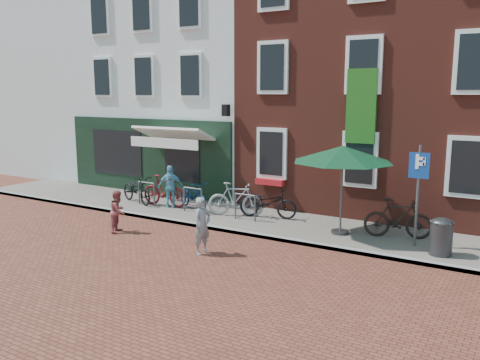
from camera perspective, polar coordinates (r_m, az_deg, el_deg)
The scene contains 17 objects.
ground at distance 14.83m, azimuth -3.45°, elevation -5.71°, with size 80.00×80.00×0.00m, color brown.
sidewalk at distance 15.56m, azimuth 2.74°, elevation -4.76°, with size 24.00×3.00×0.10m, color slate.
building_stucco at distance 22.88m, azimuth -4.01°, elevation 11.22°, with size 8.00×8.00×9.00m, color silver.
building_brick_mid at distance 19.75m, azimuth 13.29°, elevation 12.62°, with size 6.00×8.00×10.00m, color maroon.
filler_left at distance 27.86m, azimuth -16.98°, elevation 10.60°, with size 7.00×8.00×9.00m, color silver.
litter_bin at distance 13.11m, azimuth 22.02°, elevation -5.81°, with size 0.54×0.54×0.99m.
parking_sign at distance 13.37m, azimuth 19.71°, elevation -0.09°, with size 0.50×0.07×2.61m.
parasol at distance 13.92m, azimuth 11.68°, elevation 3.28°, with size 2.80×2.80×2.57m.
woman at distance 12.55m, azimuth -4.34°, elevation -5.23°, with size 0.53×0.35×1.45m, color gray.
boy at distance 14.90m, azimuth -13.75°, elevation -3.49°, with size 0.59×0.46×1.22m, color #9E4646.
cafe_person at distance 17.23m, azimuth -7.92°, elevation -0.74°, with size 0.85×0.35×1.45m, color #64B0C5.
bicycle_0 at distance 18.18m, azimuth -11.72°, elevation -1.06°, with size 0.65×1.85×0.97m, color black.
bicycle_1 at distance 17.47m, azimuth -8.62°, elevation -1.23°, with size 0.51×1.80×1.08m, color maroon.
bicycle_2 at distance 16.90m, azimuth -5.40°, elevation -1.73°, with size 0.65×1.85×0.97m, color #0B274E.
bicycle_3 at distance 15.94m, azimuth -0.48°, elevation -2.21°, with size 0.51×1.80×1.08m, color gray.
bicycle_4 at distance 15.73m, azimuth 3.20°, elevation -2.59°, with size 0.65×1.85×0.97m, color black.
bicycle_5 at distance 14.21m, azimuth 17.62°, elevation -4.21°, with size 0.51×1.80×1.08m, color black.
Camera 1 is at (8.10, -11.76, 4.03)m, focal length 37.32 mm.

